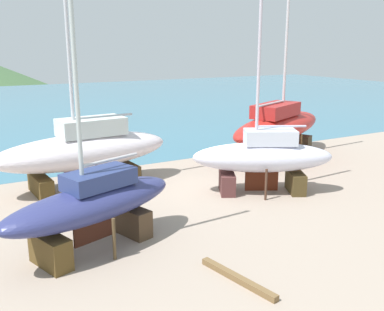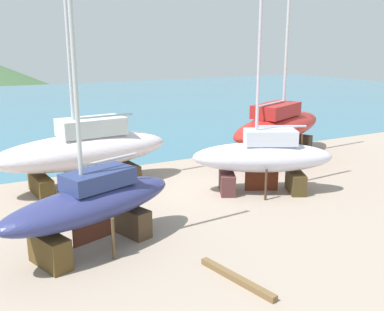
{
  "view_description": "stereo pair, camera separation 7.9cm",
  "coord_description": "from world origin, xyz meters",
  "px_view_note": "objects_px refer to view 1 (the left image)",
  "views": [
    {
      "loc": [
        -11.08,
        -18.2,
        7.25
      ],
      "look_at": [
        -0.77,
        0.59,
        1.81
      ],
      "focal_mm": 40.92,
      "sensor_mm": 36.0,
      "label": 1
    },
    {
      "loc": [
        -11.01,
        -18.24,
        7.25
      ],
      "look_at": [
        -0.77,
        0.59,
        1.81
      ],
      "focal_mm": 40.92,
      "sensor_mm": 36.0,
      "label": 2
    }
  ],
  "objects_px": {
    "sailboat_large_starboard": "(93,204)",
    "sailboat_far_slipway": "(278,126)",
    "sailboat_small_center": "(263,157)",
    "sailboat_mid_port": "(85,149)"
  },
  "relations": [
    {
      "from": "sailboat_large_starboard",
      "to": "sailboat_mid_port",
      "type": "height_order",
      "value": "sailboat_mid_port"
    },
    {
      "from": "sailboat_large_starboard",
      "to": "sailboat_far_slipway",
      "type": "xyz_separation_m",
      "value": [
        14.42,
        7.25,
        0.37
      ]
    },
    {
      "from": "sailboat_mid_port",
      "to": "sailboat_far_slipway",
      "type": "distance_m",
      "value": 12.68
    },
    {
      "from": "sailboat_large_starboard",
      "to": "sailboat_small_center",
      "type": "height_order",
      "value": "sailboat_large_starboard"
    },
    {
      "from": "sailboat_large_starboard",
      "to": "sailboat_small_center",
      "type": "xyz_separation_m",
      "value": [
        9.24,
        2.14,
        0.1
      ]
    },
    {
      "from": "sailboat_small_center",
      "to": "sailboat_far_slipway",
      "type": "relative_size",
      "value": 0.86
    },
    {
      "from": "sailboat_large_starboard",
      "to": "sailboat_far_slipway",
      "type": "distance_m",
      "value": 16.15
    },
    {
      "from": "sailboat_mid_port",
      "to": "sailboat_small_center",
      "type": "bearing_deg",
      "value": 140.35
    },
    {
      "from": "sailboat_small_center",
      "to": "sailboat_far_slipway",
      "type": "distance_m",
      "value": 7.28
    },
    {
      "from": "sailboat_large_starboard",
      "to": "sailboat_far_slipway",
      "type": "height_order",
      "value": "sailboat_far_slipway"
    }
  ]
}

